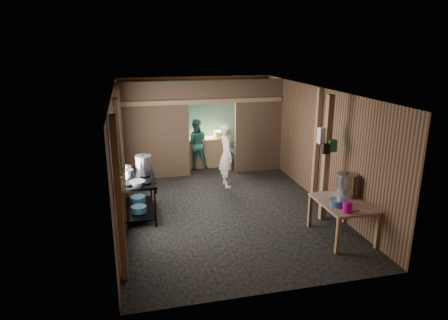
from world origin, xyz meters
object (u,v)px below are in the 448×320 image
object	(u,v)px
prep_table	(342,219)
cook	(227,155)
stock_pot	(346,186)
gas_range	(138,196)
yellow_tub	(220,134)
stove_pot_large	(144,163)
pink_bucket	(347,207)

from	to	relation	value
prep_table	cook	xyz separation A→B (m)	(-1.44, 3.23, 0.46)
prep_table	stock_pot	distance (m)	0.66
prep_table	gas_range	bearing A→B (deg)	152.78
yellow_tub	cook	distance (m)	1.86
stock_pot	cook	size ratio (longest dim) A/B	0.28
stove_pot_large	yellow_tub	xyz separation A→B (m)	(2.33, 2.73, -0.08)
stove_pot_large	stock_pot	size ratio (longest dim) A/B	0.77
stock_pot	cook	world-z (taller)	cook
stove_pot_large	yellow_tub	world-z (taller)	stove_pot_large
gas_range	cook	distance (m)	2.65
gas_range	stock_pot	xyz separation A→B (m)	(3.90, -1.63, 0.49)
pink_bucket	stock_pot	bearing A→B (deg)	62.67
prep_table	stove_pot_large	size ratio (longest dim) A/B	3.37
stock_pot	yellow_tub	size ratio (longest dim) A/B	1.39
yellow_tub	cook	size ratio (longest dim) A/B	0.20
prep_table	pink_bucket	bearing A→B (deg)	-112.55
cook	stove_pot_large	bearing A→B (deg)	112.19
gas_range	prep_table	xyz separation A→B (m)	(3.71, -1.91, -0.08)
yellow_tub	pink_bucket	bearing A→B (deg)	-79.36
pink_bucket	cook	bearing A→B (deg)	109.11
yellow_tub	gas_range	bearing A→B (deg)	-128.41
gas_range	cook	xyz separation A→B (m)	(2.27, 1.32, 0.38)
yellow_tub	cook	world-z (taller)	cook
stove_pot_large	pink_bucket	bearing A→B (deg)	-39.36
prep_table	cook	distance (m)	3.57
stove_pot_large	pink_bucket	size ratio (longest dim) A/B	1.83
stock_pot	yellow_tub	bearing A→B (deg)	106.24
gas_range	cook	world-z (taller)	cook
prep_table	stove_pot_large	xyz separation A→B (m)	(-3.54, 2.34, 0.66)
stove_pot_large	cook	world-z (taller)	cook
prep_table	yellow_tub	distance (m)	5.24
stove_pot_large	stock_pot	bearing A→B (deg)	-28.90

